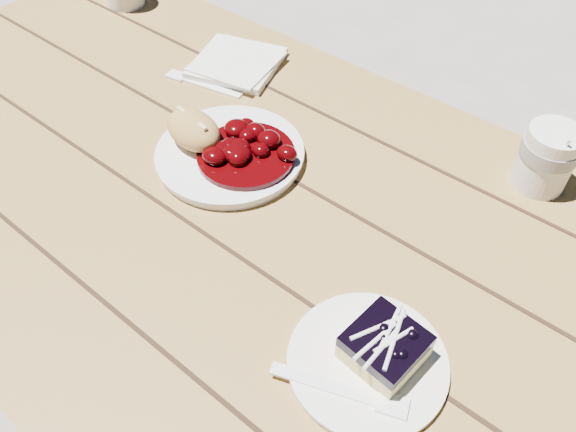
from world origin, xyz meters
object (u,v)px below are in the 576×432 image
Objects in this scene: picnic_table at (347,335)px; blueberry_cake at (385,347)px; dessert_plate at (367,362)px; main_plate at (230,155)px; bread_roll at (193,130)px; coffee_cup at (546,158)px.

blueberry_cake reaches higher than picnic_table.
dessert_plate reaches higher than picnic_table.
main_plate is 0.40m from blueberry_cake.
picnic_table is 23.52× the size of blueberry_cake.
dessert_plate is (0.36, -0.16, -0.00)m from main_plate.
bread_roll is (-0.33, 0.04, 0.20)m from picnic_table.
picnic_table is 11.21× the size of dessert_plate.
picnic_table is at bearing 129.18° from dessert_plate.
dessert_plate is at bearing -23.64° from main_plate.
coffee_cup is at bearing 69.65° from picnic_table.
picnic_table is 0.39m from bread_roll.
picnic_table is at bearing 142.30° from blueberry_cake.
coffee_cup is (0.11, 0.31, 0.21)m from picnic_table.
main_plate is 0.40m from dessert_plate.
bread_roll reaches higher than main_plate.
dessert_plate is 0.03m from blueberry_cake.
main_plate is 1.27× the size of dessert_plate.
picnic_table is 0.21m from dessert_plate.
main_plate is at bearing 156.36° from dessert_plate.
main_plate is 2.66× the size of blueberry_cake.
blueberry_cake reaches higher than dessert_plate.
main_plate is at bearing -147.41° from coffee_cup.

